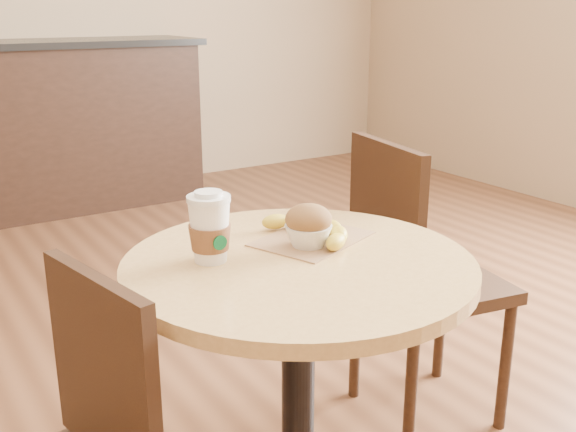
# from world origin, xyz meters

# --- Properties ---
(cafe_table) EXTENTS (0.71, 0.71, 0.75)m
(cafe_table) POSITION_xyz_m (-0.08, -0.08, 0.54)
(cafe_table) COLOR black
(cafe_table) RESTS_ON ground
(chair_right) EXTENTS (0.45, 0.45, 0.88)m
(chair_right) POSITION_xyz_m (0.53, 0.23, 0.48)
(chair_right) COLOR #301D10
(chair_right) RESTS_ON ground
(service_counter) EXTENTS (2.30, 0.65, 1.04)m
(service_counter) POSITION_xyz_m (0.00, 3.18, 0.52)
(service_counter) COLOR black
(service_counter) RESTS_ON ground
(kraft_bag) EXTENTS (0.29, 0.25, 0.00)m
(kraft_bag) POSITION_xyz_m (0.01, 0.01, 0.75)
(kraft_bag) COLOR #916A46
(kraft_bag) RESTS_ON cafe_table
(coffee_cup) EXTENTS (0.09, 0.09, 0.14)m
(coffee_cup) POSITION_xyz_m (-0.23, 0.01, 0.81)
(coffee_cup) COLOR white
(coffee_cup) RESTS_ON cafe_table
(muffin) EXTENTS (0.10, 0.10, 0.09)m
(muffin) POSITION_xyz_m (-0.02, -0.03, 0.80)
(muffin) COLOR silver
(muffin) RESTS_ON kraft_bag
(banana) EXTENTS (0.17, 0.26, 0.03)m
(banana) POSITION_xyz_m (0.02, 0.01, 0.77)
(banana) COLOR gold
(banana) RESTS_ON kraft_bag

